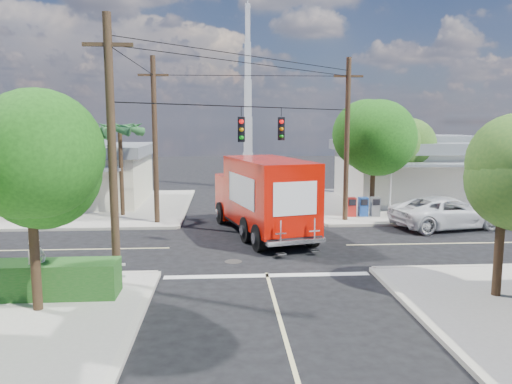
{
  "coord_description": "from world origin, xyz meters",
  "views": [
    {
      "loc": [
        -1.56,
        -21.82,
        5.56
      ],
      "look_at": [
        0.0,
        2.0,
        2.2
      ],
      "focal_mm": 35.0,
      "sensor_mm": 36.0,
      "label": 1
    }
  ],
  "objects": [
    {
      "name": "delivery_truck",
      "position": [
        0.37,
        2.35,
        1.94
      ],
      "size": [
        4.79,
        9.17,
        3.81
      ],
      "color": "black",
      "rests_on": "ground"
    },
    {
      "name": "road_markings",
      "position": [
        0.0,
        -1.47,
        0.01
      ],
      "size": [
        32.0,
        32.0,
        0.01
      ],
      "color": "beige",
      "rests_on": "ground"
    },
    {
      "name": "palm_nw_back",
      "position": [
        -9.5,
        9.0,
        4.67
      ],
      "size": [
        3.01,
        3.08,
        5.19
      ],
      "color": "#422D1C",
      "rests_on": "sidewalk_nw"
    },
    {
      "name": "picket_fence",
      "position": [
        -7.8,
        -5.6,
        0.68
      ],
      "size": [
        5.94,
        0.06,
        1.0
      ],
      "color": "silver",
      "rests_on": "sidewalk_sw"
    },
    {
      "name": "pedestrian",
      "position": [
        -7.39,
        -6.38,
        1.1
      ],
      "size": [
        0.76,
        0.83,
        1.91
      ],
      "primitive_type": "imported",
      "rotation": [
        0.0,
        0.0,
        1.02
      ],
      "color": "beige",
      "rests_on": "sidewalk_sw"
    },
    {
      "name": "palm_nw_front",
      "position": [
        -7.5,
        7.5,
        5.04
      ],
      "size": [
        3.01,
        3.08,
        5.59
      ],
      "color": "#422D1C",
      "rests_on": "sidewalk_nw"
    },
    {
      "name": "tree_ne_back",
      "position": [
        9.81,
        8.96,
        4.19
      ],
      "size": [
        3.77,
        3.66,
        5.82
      ],
      "color": "#422D1C",
      "rests_on": "sidewalk_ne"
    },
    {
      "name": "sidewalk_ne",
      "position": [
        10.88,
        10.88,
        0.07
      ],
      "size": [
        14.12,
        14.12,
        0.14
      ],
      "color": "#A29D92",
      "rests_on": "ground"
    },
    {
      "name": "radio_tower",
      "position": [
        0.5,
        20.0,
        5.64
      ],
      "size": [
        0.8,
        0.8,
        17.0
      ],
      "color": "silver",
      "rests_on": "ground"
    },
    {
      "name": "tree_se",
      "position": [
        7.01,
        -7.24,
        4.04
      ],
      "size": [
        3.67,
        3.54,
        5.62
      ],
      "color": "#422D1C",
      "rests_on": "sidewalk_se"
    },
    {
      "name": "utility_poles",
      "position": [
        -1.58,
        1.6,
        4.67
      ],
      "size": [
        12.0,
        10.68,
        9.0
      ],
      "color": "#473321",
      "rests_on": "ground"
    },
    {
      "name": "vending_boxes",
      "position": [
        6.5,
        6.2,
        0.69
      ],
      "size": [
        1.9,
        0.5,
        1.1
      ],
      "color": "red",
      "rests_on": "sidewalk_ne"
    },
    {
      "name": "building_nw",
      "position": [
        -12.0,
        12.46,
        2.22
      ],
      "size": [
        10.8,
        10.2,
        4.3
      ],
      "color": "beige",
      "rests_on": "sidewalk_nw"
    },
    {
      "name": "parked_car",
      "position": [
        10.2,
        3.33,
        0.83
      ],
      "size": [
        6.44,
        3.99,
        1.66
      ],
      "primitive_type": "imported",
      "rotation": [
        0.0,
        0.0,
        1.79
      ],
      "color": "silver",
      "rests_on": "ground"
    },
    {
      "name": "tree_sw_front",
      "position": [
        -6.99,
        -7.54,
        4.33
      ],
      "size": [
        3.88,
        3.78,
        6.03
      ],
      "color": "#422D1C",
      "rests_on": "sidewalk_sw"
    },
    {
      "name": "hedge_sw",
      "position": [
        -8.0,
        -6.4,
        0.69
      ],
      "size": [
        6.2,
        1.2,
        1.1
      ],
      "primitive_type": "cube",
      "color": "#154E17",
      "rests_on": "sidewalk_sw"
    },
    {
      "name": "sidewalk_nw",
      "position": [
        -10.88,
        10.88,
        0.07
      ],
      "size": [
        14.12,
        14.12,
        0.14
      ],
      "color": "#A29D92",
      "rests_on": "ground"
    },
    {
      "name": "building_ne",
      "position": [
        12.5,
        11.97,
        2.32
      ],
      "size": [
        11.8,
        10.2,
        4.5
      ],
      "color": "silver",
      "rests_on": "sidewalk_ne"
    },
    {
      "name": "tree_ne_front",
      "position": [
        7.21,
        6.76,
        4.77
      ],
      "size": [
        4.21,
        4.14,
        6.66
      ],
      "color": "#422D1C",
      "rests_on": "sidewalk_ne"
    },
    {
      "name": "ground",
      "position": [
        0.0,
        0.0,
        0.0
      ],
      "size": [
        120.0,
        120.0,
        0.0
      ],
      "primitive_type": "plane",
      "color": "black",
      "rests_on": "ground"
    }
  ]
}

